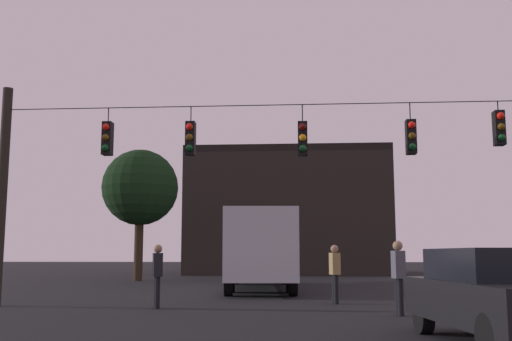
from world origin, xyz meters
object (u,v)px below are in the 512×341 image
city_bus (260,244)px  pedestrian_crossing_right (158,272)px  pedestrian_crossing_left (399,273)px  pedestrian_crossing_center (492,275)px  tree_left_silhouette (140,188)px  car_near_right (499,294)px  pedestrian_near_bus (335,270)px

city_bus → pedestrian_crossing_right: size_ratio=6.61×
pedestrian_crossing_left → pedestrian_crossing_right: bearing=167.1°
pedestrian_crossing_center → tree_left_silhouette: tree_left_silhouette is taller
car_near_right → pedestrian_crossing_center: pedestrian_crossing_center is taller
pedestrian_crossing_right → pedestrian_near_bus: (4.80, 1.89, 0.01)m
city_bus → car_near_right: 15.81m
pedestrian_crossing_right → pedestrian_crossing_left: bearing=-12.9°
pedestrian_crossing_left → pedestrian_crossing_right: 6.25m
car_near_right → pedestrian_crossing_left: 4.55m
pedestrian_crossing_left → pedestrian_crossing_center: 3.81m
pedestrian_crossing_right → pedestrian_near_bus: pedestrian_near_bus is taller
car_near_right → pedestrian_crossing_right: bearing=139.8°
pedestrian_crossing_center → pedestrian_crossing_right: pedestrian_crossing_right is taller
city_bus → pedestrian_crossing_right: (-2.14, -9.16, -0.91)m
pedestrian_crossing_left → pedestrian_near_bus: (-1.30, 3.29, -0.03)m
tree_left_silhouette → pedestrian_crossing_right: bearing=-73.2°
pedestrian_crossing_center → tree_left_silhouette: 21.15m
pedestrian_crossing_center → pedestrian_crossing_right: size_ratio=0.91×
pedestrian_crossing_left → pedestrian_crossing_center: (2.91, 2.46, -0.13)m
pedestrian_crossing_right → pedestrian_near_bus: 5.15m
pedestrian_near_bus → car_near_right: bearing=-74.5°
pedestrian_near_bus → pedestrian_crossing_left: bearing=-68.5°
pedestrian_crossing_center → car_near_right: bearing=-106.6°
tree_left_silhouette → pedestrian_near_bus: bearing=-56.1°
car_near_right → pedestrian_crossing_right: pedestrian_crossing_right is taller
pedestrian_near_bus → city_bus: bearing=110.0°
pedestrian_crossing_right → car_near_right: bearing=-40.2°
city_bus → tree_left_silhouette: (-7.09, 7.22, 3.19)m
pedestrian_crossing_left → pedestrian_crossing_center: pedestrian_crossing_left is taller
pedestrian_crossing_center → tree_left_silhouette: bearing=132.3°
car_near_right → pedestrian_crossing_left: (-0.85, 4.47, 0.20)m
pedestrian_crossing_right → tree_left_silhouette: (-4.95, 16.39, 4.10)m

